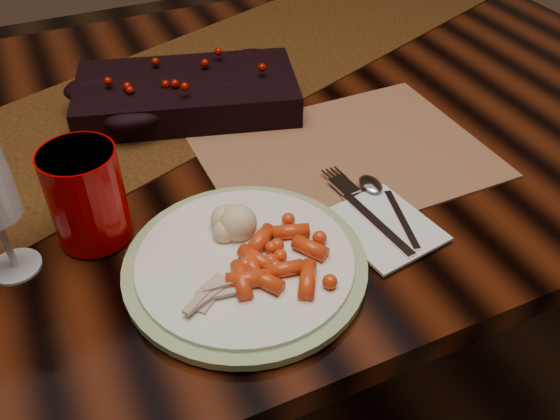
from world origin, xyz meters
name	(u,v)px	position (x,y,z in m)	size (l,w,h in m)	color
floor	(220,394)	(0.00, 0.00, 0.00)	(5.00, 5.00, 0.00)	black
dining_table	(208,290)	(0.00, 0.00, 0.38)	(1.80, 1.00, 0.75)	black
table_runner	(191,86)	(0.05, 0.14, 0.75)	(1.71, 0.35, 0.00)	#572B06
centerpiece	(187,89)	(0.02, 0.07, 0.79)	(0.36, 0.18, 0.07)	black
placemat_main	(346,156)	(0.20, -0.16, 0.75)	(0.42, 0.30, 0.00)	#89644E
dinner_plate	(245,263)	(-0.03, -0.32, 0.76)	(0.29, 0.29, 0.02)	white
baby_carrots	(279,260)	(0.00, -0.35, 0.78)	(0.12, 0.10, 0.02)	red
mashed_potatoes	(224,219)	(-0.04, -0.26, 0.79)	(0.08, 0.07, 0.05)	#E7D687
turkey_shreds	(207,291)	(-0.09, -0.35, 0.78)	(0.07, 0.06, 0.02)	#AC9B96
napkin	(383,227)	(0.16, -0.33, 0.76)	(0.12, 0.13, 0.00)	silver
fork	(368,213)	(0.15, -0.30, 0.76)	(0.03, 0.18, 0.00)	#BDBDBD
spoon	(391,208)	(0.19, -0.30, 0.76)	(0.03, 0.15, 0.00)	white
red_cup	(86,196)	(-0.18, -0.18, 0.82)	(0.09, 0.09, 0.13)	#950000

